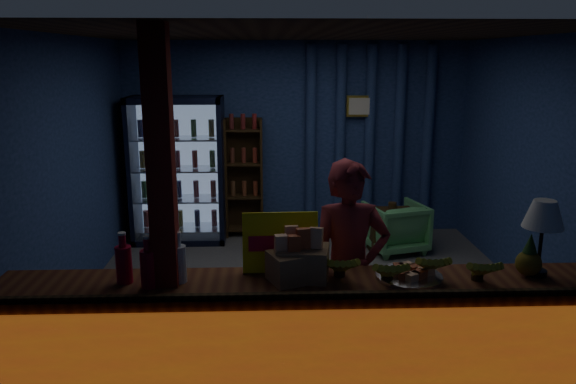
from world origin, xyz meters
The scene contains 19 objects.
ground centered at (0.00, 0.00, 0.00)m, with size 4.60×4.60×0.00m, color #515154.
room_walls centered at (0.00, 0.00, 1.57)m, with size 4.60×4.60×4.60m.
counter centered at (0.00, -1.91, 0.48)m, with size 4.40×0.57×0.99m.
support_post centered at (-1.05, -1.90, 1.30)m, with size 0.16×0.16×2.60m, color maroon.
beverage_cooler centered at (-1.55, 1.92, 0.93)m, with size 1.20×0.62×1.90m.
bottle_shelf centered at (-0.70, 2.06, 0.79)m, with size 0.50×0.28×1.60m.
curtain_folds centered at (1.00, 2.14, 1.30)m, with size 1.74×0.14×2.50m.
framed_picture centered at (0.85, 2.10, 1.75)m, with size 0.36×0.04×0.28m.
shopkeeper centered at (0.22, -1.43, 0.84)m, with size 0.61×0.40×1.67m, color maroon.
green_chair centered at (1.21, 1.32, 0.31)m, with size 0.66×0.68×0.62m, color #5BB76A.
side_table centered at (1.17, 1.36, 0.26)m, with size 0.59×0.44×0.62m.
yellow_sign centered at (-0.30, -1.70, 1.16)m, with size 0.52×0.12×0.41m.
soda_bottles centered at (-1.15, -1.90, 1.09)m, with size 0.46×0.19×0.34m.
snack_box_left centered at (-0.15, -1.83, 1.07)m, with size 0.37×0.33×0.35m.
snack_box_centre centered at (-0.22, -1.87, 1.06)m, with size 0.37×0.34×0.32m.
pastry_tray centered at (0.56, -1.87, 0.97)m, with size 0.45×0.45×0.07m.
banana_bunches centered at (0.55, -1.91, 1.05)m, with size 1.18×0.32×0.19m.
table_lamp centered at (1.44, -1.86, 1.36)m, with size 0.27×0.27×0.53m.
pineapple centered at (1.36, -1.87, 1.07)m, with size 0.17×0.17×0.30m.
Camera 1 is at (-0.39, -5.36, 2.41)m, focal length 35.00 mm.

